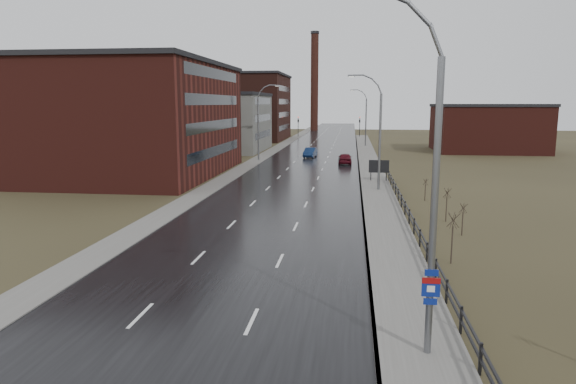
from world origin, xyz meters
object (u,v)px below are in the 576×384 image
(billboard, at_px, (379,167))
(car_far, at_px, (345,159))
(car_near, at_px, (310,153))
(streetlight_main, at_px, (425,182))

(billboard, distance_m, car_far, 16.92)
(car_near, relative_size, car_far, 0.99)
(billboard, xyz_separation_m, car_near, (-9.60, 25.00, -0.90))
(car_near, bearing_deg, billboard, -63.31)
(car_far, bearing_deg, car_near, -58.11)
(car_near, bearing_deg, streetlight_main, -76.46)
(streetlight_main, relative_size, billboard, 4.96)
(streetlight_main, distance_m, billboard, 40.29)
(streetlight_main, distance_m, car_far, 56.81)
(car_near, height_order, car_far, car_far)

